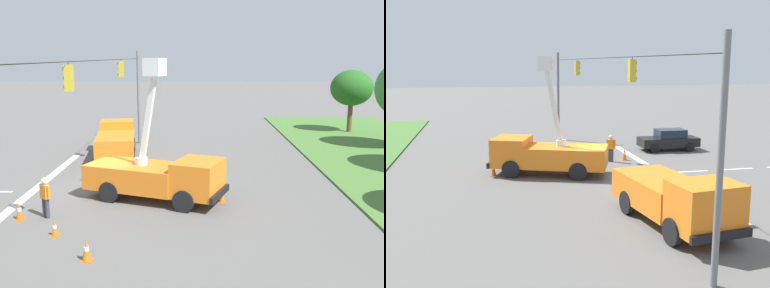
{
  "view_description": "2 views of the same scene",
  "coord_description": "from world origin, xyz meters",
  "views": [
    {
      "loc": [
        21.81,
        4.71,
        6.81
      ],
      "look_at": [
        -0.74,
        4.35,
        2.37
      ],
      "focal_mm": 42.0,
      "sensor_mm": 36.0,
      "label": 1
    },
    {
      "loc": [
        -23.88,
        6.37,
        6.33
      ],
      "look_at": [
        2.43,
        0.62,
        1.48
      ],
      "focal_mm": 42.0,
      "sensor_mm": 36.0,
      "label": 2
    }
  ],
  "objects": [
    {
      "name": "ground_plane",
      "position": [
        0.0,
        0.0,
        0.0
      ],
      "size": [
        200.0,
        200.0,
        0.0
      ],
      "primitive_type": "plane",
      "color": "#605E5B"
    },
    {
      "name": "lane_markings",
      "position": [
        0.0,
        -5.28,
        0.0
      ],
      "size": [
        17.6,
        15.25,
        0.01
      ],
      "color": "silver",
      "rests_on": "ground"
    },
    {
      "name": "signal_gantry",
      "position": [
        0.01,
        -0.0,
        4.25
      ],
      "size": [
        26.2,
        0.33,
        7.2
      ],
      "color": "slate",
      "rests_on": "ground"
    },
    {
      "name": "tree_far_west",
      "position": [
        -18.29,
        18.22,
        3.99
      ],
      "size": [
        3.47,
        3.67,
        5.6
      ],
      "color": "brown",
      "rests_on": "ground"
    },
    {
      "name": "utility_truck_bucket_lift",
      "position": [
        1.19,
        2.75,
        1.3
      ],
      "size": [
        4.63,
        7.08,
        6.71
      ],
      "color": "orange",
      "rests_on": "ground"
    },
    {
      "name": "utility_truck_support_near",
      "position": [
        -8.21,
        -0.95,
        1.16
      ],
      "size": [
        6.58,
        3.24,
        2.25
      ],
      "color": "orange",
      "rests_on": "ground"
    },
    {
      "name": "road_worker",
      "position": [
        3.65,
        -1.83,
        1.0
      ],
      "size": [
        0.43,
        0.54,
        1.77
      ],
      "color": "#383842",
      "rests_on": "ground"
    },
    {
      "name": "traffic_cone_foreground_left",
      "position": [
        7.75,
        0.93,
        0.38
      ],
      "size": [
        0.36,
        0.36,
        0.78
      ],
      "color": "orange",
      "rests_on": "ground"
    },
    {
      "name": "traffic_cone_foreground_right",
      "position": [
        3.93,
        -2.86,
        0.39
      ],
      "size": [
        0.36,
        0.36,
        0.78
      ],
      "color": "orange",
      "rests_on": "ground"
    },
    {
      "name": "traffic_cone_mid_left",
      "position": [
        5.64,
        -0.82,
        0.31
      ],
      "size": [
        0.36,
        0.36,
        0.64
      ],
      "color": "orange",
      "rests_on": "ground"
    },
    {
      "name": "traffic_cone_mid_right",
      "position": [
        1.46,
        5.77,
        0.37
      ],
      "size": [
        0.36,
        0.36,
        0.74
      ],
      "color": "orange",
      "rests_on": "ground"
    }
  ]
}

